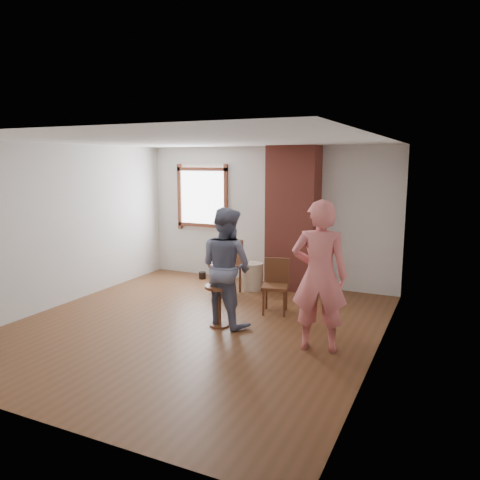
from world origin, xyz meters
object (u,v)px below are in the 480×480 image
object	(u,v)px
side_table	(219,299)
stoneware_crock	(253,276)
person_pink	(319,276)
dining_chair_right	(276,282)
dining_chair_left	(229,262)
man	(226,267)

from	to	relation	value
side_table	stoneware_crock	bearing A→B (deg)	99.72
person_pink	dining_chair_right	bearing A→B (deg)	-61.00
dining_chair_left	side_table	xyz separation A→B (m)	(0.67, -1.67, -0.13)
stoneware_crock	side_table	size ratio (longest dim) A/B	0.82
side_table	man	bearing A→B (deg)	68.15
dining_chair_right	person_pink	world-z (taller)	person_pink
person_pink	stoneware_crock	bearing A→B (deg)	-61.75
side_table	man	distance (m)	0.47
dining_chair_left	dining_chair_right	bearing A→B (deg)	-8.95
stoneware_crock	person_pink	xyz separation A→B (m)	(1.84, -2.18, 0.70)
man	person_pink	world-z (taller)	person_pink
man	person_pink	xyz separation A→B (m)	(1.45, -0.33, 0.09)
dining_chair_left	side_table	world-z (taller)	dining_chair_left
dining_chair_right	man	xyz separation A→B (m)	(-0.44, -0.82, 0.38)
dining_chair_right	dining_chair_left	bearing A→B (deg)	134.50
stoneware_crock	dining_chair_right	distance (m)	1.33
dining_chair_right	man	world-z (taller)	man
dining_chair_left	person_pink	xyz separation A→B (m)	(2.17, -1.88, 0.41)
side_table	person_pink	bearing A→B (deg)	-7.90
dining_chair_left	stoneware_crock	bearing A→B (deg)	64.23
side_table	man	size ratio (longest dim) A/B	0.35
stoneware_crock	side_table	bearing A→B (deg)	-80.28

